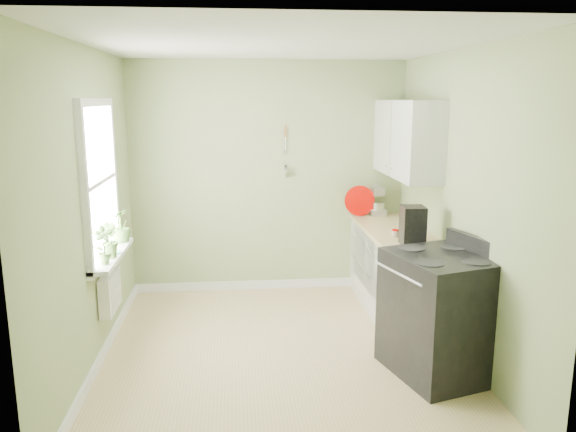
{
  "coord_description": "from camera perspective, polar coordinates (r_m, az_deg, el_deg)",
  "views": [
    {
      "loc": [
        -0.39,
        -4.71,
        2.27
      ],
      "look_at": [
        0.11,
        0.55,
        1.16
      ],
      "focal_mm": 35.0,
      "sensor_mm": 36.0,
      "label": 1
    }
  ],
  "objects": [
    {
      "name": "jar",
      "position": [
        5.7,
        10.84,
        -1.73
      ],
      "size": [
        0.07,
        0.07,
        0.08
      ],
      "color": "#B4A191",
      "rests_on": "countertop"
    },
    {
      "name": "kettle",
      "position": [
        6.72,
        7.38,
        0.85
      ],
      "size": [
        0.17,
        0.1,
        0.17
      ],
      "color": "silver",
      "rests_on": "countertop"
    },
    {
      "name": "plant_a",
      "position": [
        4.94,
        -18.28,
        -2.83
      ],
      "size": [
        0.21,
        0.18,
        0.33
      ],
      "primitive_type": "imported",
      "rotation": [
        0.0,
        0.0,
        0.42
      ],
      "color": "#3F632A",
      "rests_on": "window_sill"
    },
    {
      "name": "radiator",
      "position": [
        5.37,
        -17.64,
        -7.36
      ],
      "size": [
        0.12,
        0.5,
        0.35
      ],
      "primitive_type": "cube",
      "color": "white",
      "rests_on": "wall_left"
    },
    {
      "name": "stand_mixer",
      "position": [
        6.77,
        9.0,
        1.49
      ],
      "size": [
        0.19,
        0.31,
        0.37
      ],
      "color": "#B2B2B7",
      "rests_on": "countertop"
    },
    {
      "name": "wall_back",
      "position": [
        6.6,
        -2.01,
        3.86
      ],
      "size": [
        3.2,
        0.02,
        2.7
      ],
      "primitive_type": "cube",
      "color": "#9AA973",
      "rests_on": "floor"
    },
    {
      "name": "coffee_maker",
      "position": [
        5.41,
        12.52,
        -1.06
      ],
      "size": [
        0.22,
        0.24,
        0.37
      ],
      "color": "black",
      "rests_on": "countertop"
    },
    {
      "name": "plant_b",
      "position": [
        5.15,
        -17.74,
        -2.35
      ],
      "size": [
        0.22,
        0.22,
        0.31
      ],
      "primitive_type": "imported",
      "rotation": [
        0.0,
        0.0,
        2.42
      ],
      "color": "#3F632A",
      "rests_on": "window_sill"
    },
    {
      "name": "countertop",
      "position": [
        6.11,
        10.66,
        -1.37
      ],
      "size": [
        0.64,
        1.6,
        0.04
      ],
      "primitive_type": "cube",
      "color": "#DAC385",
      "rests_on": "base_cabinets"
    },
    {
      "name": "window",
      "position": [
        5.2,
        -18.68,
        3.3
      ],
      "size": [
        0.06,
        1.14,
        1.44
      ],
      "color": "white",
      "rests_on": "wall_left"
    },
    {
      "name": "stove",
      "position": [
        4.88,
        15.16,
        -9.56
      ],
      "size": [
        0.94,
        1.0,
        1.15
      ],
      "color": "black",
      "rests_on": "floor"
    },
    {
      "name": "upper_cabinets",
      "position": [
        6.1,
        11.98,
        7.69
      ],
      "size": [
        0.35,
        1.4,
        0.8
      ],
      "primitive_type": "cube",
      "color": "white",
      "rests_on": "wall_right"
    },
    {
      "name": "wall_utensils",
      "position": [
        6.56,
        -0.25,
        5.71
      ],
      "size": [
        0.02,
        0.14,
        0.58
      ],
      "color": "#DAC385",
      "rests_on": "wall_back"
    },
    {
      "name": "plant_c",
      "position": [
        5.66,
        -16.62,
        -0.93
      ],
      "size": [
        0.24,
        0.24,
        0.33
      ],
      "primitive_type": "imported",
      "rotation": [
        0.0,
        0.0,
        4.31
      ],
      "color": "#3F632A",
      "rests_on": "window_sill"
    },
    {
      "name": "base_cabinets",
      "position": [
        6.23,
        10.59,
        -5.44
      ],
      "size": [
        0.6,
        1.6,
        0.87
      ],
      "primitive_type": "cube",
      "color": "white",
      "rests_on": "floor"
    },
    {
      "name": "ceiling",
      "position": [
        4.75,
        -0.74,
        17.21
      ],
      "size": [
        3.2,
        3.6,
        0.02
      ],
      "primitive_type": "cube",
      "color": "white",
      "rests_on": "wall_back"
    },
    {
      "name": "wall_right",
      "position": [
        5.2,
        17.28,
        1.16
      ],
      "size": [
        0.02,
        3.6,
        2.7
      ],
      "primitive_type": "cube",
      "color": "#9AA973",
      "rests_on": "floor"
    },
    {
      "name": "wall_left",
      "position": [
        4.95,
        -19.6,
        0.48
      ],
      "size": [
        0.02,
        3.6,
        2.7
      ],
      "primitive_type": "cube",
      "color": "#9AA973",
      "rests_on": "floor"
    },
    {
      "name": "window_sill",
      "position": [
        5.32,
        -17.43,
        -3.82
      ],
      "size": [
        0.18,
        1.14,
        0.04
      ],
      "primitive_type": "cube",
      "color": "white",
      "rests_on": "wall_left"
    },
    {
      "name": "floor",
      "position": [
        5.25,
        -0.65,
        -13.86
      ],
      "size": [
        3.2,
        3.6,
        0.02
      ],
      "primitive_type": "cube",
      "color": "tan",
      "rests_on": "ground"
    },
    {
      "name": "red_tray",
      "position": [
        6.64,
        7.3,
        1.55
      ],
      "size": [
        0.36,
        0.06,
        0.36
      ],
      "primitive_type": "cylinder",
      "rotation": [
        1.45,
        0.0,
        0.0
      ],
      "color": "#AC0702",
      "rests_on": "countertop"
    }
  ]
}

